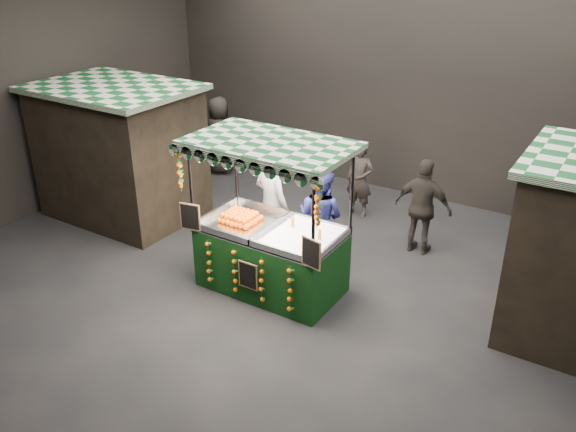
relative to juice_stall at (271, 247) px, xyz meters
The scene contains 10 objects.
ground 0.85m from the juice_stall, 25.72° to the right, with size 12.00×12.00×0.00m, color black.
market_hall 2.65m from the juice_stall, 25.72° to the right, with size 12.10×10.10×5.05m.
neighbour_stall_left 4.18m from the juice_stall, 168.38° to the left, with size 3.00×2.20×2.60m.
juice_stall is the anchor object (origin of this frame).
vendor_grey 1.05m from the juice_stall, 122.71° to the left, with size 0.83×0.64×2.01m.
vendor_blue 1.19m from the juice_stall, 79.01° to the left, with size 0.85×0.68×1.70m.
shopper_0 3.24m from the juice_stall, 90.85° to the left, with size 0.56×0.37×1.52m.
shopper_2 2.88m from the juice_stall, 57.54° to the left, with size 1.01×0.43×1.73m.
shopper_3 5.16m from the juice_stall, 52.82° to the left, with size 0.93×1.13×1.51m.
shopper_4 5.32m from the juice_stall, 136.53° to the left, with size 1.00×0.78×1.80m.
Camera 1 is at (4.16, -6.50, 5.14)m, focal length 36.93 mm.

